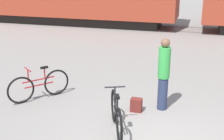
{
  "coord_description": "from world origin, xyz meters",
  "views": [
    {
      "loc": [
        0.72,
        -5.6,
        3.48
      ],
      "look_at": [
        -1.25,
        1.21,
        1.1
      ],
      "focal_mm": 50.0,
      "sensor_mm": 36.0,
      "label": 1
    }
  ],
  "objects_px": {
    "bicycle_maroon": "(39,85)",
    "person_in_green": "(164,74)",
    "backpack": "(136,105)",
    "bicycle_black": "(116,114)"
  },
  "relations": [
    {
      "from": "bicycle_maroon",
      "to": "backpack",
      "type": "xyz_separation_m",
      "value": [
        2.7,
        -0.02,
        -0.22
      ]
    },
    {
      "from": "bicycle_maroon",
      "to": "bicycle_black",
      "type": "height_order",
      "value": "bicycle_black"
    },
    {
      "from": "bicycle_maroon",
      "to": "person_in_green",
      "type": "distance_m",
      "value": 3.36
    },
    {
      "from": "bicycle_maroon",
      "to": "bicycle_black",
      "type": "relative_size",
      "value": 0.85
    },
    {
      "from": "bicycle_black",
      "to": "backpack",
      "type": "bearing_deg",
      "value": 78.75
    },
    {
      "from": "bicycle_black",
      "to": "person_in_green",
      "type": "height_order",
      "value": "person_in_green"
    },
    {
      "from": "backpack",
      "to": "person_in_green",
      "type": "bearing_deg",
      "value": 28.38
    },
    {
      "from": "bicycle_maroon",
      "to": "backpack",
      "type": "height_order",
      "value": "bicycle_maroon"
    },
    {
      "from": "person_in_green",
      "to": "backpack",
      "type": "relative_size",
      "value": 5.41
    },
    {
      "from": "person_in_green",
      "to": "backpack",
      "type": "bearing_deg",
      "value": 3.06
    }
  ]
}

